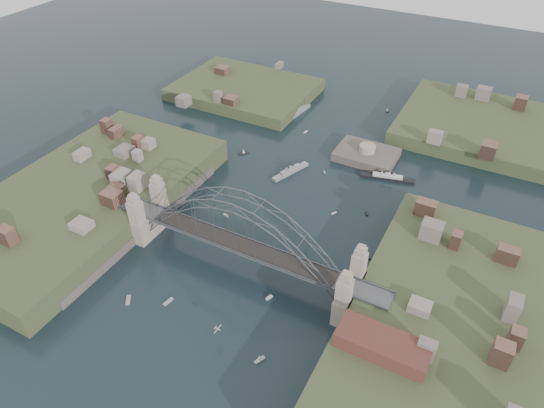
{
  "coord_description": "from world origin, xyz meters",
  "views": [
    {
      "loc": [
        52.57,
        -80.9,
        98.46
      ],
      "look_at": [
        0.0,
        18.0,
        10.0
      ],
      "focal_mm": 32.05,
      "sensor_mm": 36.0,
      "label": 1
    }
  ],
  "objects_px": {
    "bridge": "(240,234)",
    "fort_island": "(366,159)",
    "ocean_liner": "(387,178)",
    "naval_cruiser_far": "(299,112)",
    "naval_cruiser_near": "(290,171)",
    "wharf_shed": "(383,345)"
  },
  "relations": [
    {
      "from": "fort_island",
      "to": "ocean_liner",
      "type": "distance_m",
      "value": 14.66
    },
    {
      "from": "wharf_shed",
      "to": "bridge",
      "type": "bearing_deg",
      "value": 162.35
    },
    {
      "from": "fort_island",
      "to": "ocean_liner",
      "type": "relative_size",
      "value": 1.17
    },
    {
      "from": "bridge",
      "to": "naval_cruiser_near",
      "type": "bearing_deg",
      "value": 100.1
    },
    {
      "from": "wharf_shed",
      "to": "fort_island",
      "type": "bearing_deg",
      "value": 110.85
    },
    {
      "from": "ocean_liner",
      "to": "naval_cruiser_far",
      "type": "bearing_deg",
      "value": 148.68
    },
    {
      "from": "fort_island",
      "to": "ocean_liner",
      "type": "height_order",
      "value": "fort_island"
    },
    {
      "from": "naval_cruiser_near",
      "to": "ocean_liner",
      "type": "height_order",
      "value": "naval_cruiser_near"
    },
    {
      "from": "wharf_shed",
      "to": "ocean_liner",
      "type": "relative_size",
      "value": 1.06
    },
    {
      "from": "fort_island",
      "to": "wharf_shed",
      "type": "xyz_separation_m",
      "value": [
        32.0,
        -84.0,
        10.34
      ]
    },
    {
      "from": "bridge",
      "to": "naval_cruiser_near",
      "type": "relative_size",
      "value": 5.37
    },
    {
      "from": "bridge",
      "to": "ocean_liner",
      "type": "xyz_separation_m",
      "value": [
        23.12,
        60.51,
        -11.61
      ]
    },
    {
      "from": "fort_island",
      "to": "ocean_liner",
      "type": "xyz_separation_m",
      "value": [
        11.12,
        -9.49,
        1.06
      ]
    },
    {
      "from": "fort_island",
      "to": "naval_cruiser_far",
      "type": "xyz_separation_m",
      "value": [
        -37.42,
        20.05,
        1.19
      ]
    },
    {
      "from": "naval_cruiser_near",
      "to": "naval_cruiser_far",
      "type": "relative_size",
      "value": 0.96
    },
    {
      "from": "fort_island",
      "to": "naval_cruiser_near",
      "type": "bearing_deg",
      "value": -133.28
    },
    {
      "from": "fort_island",
      "to": "naval_cruiser_near",
      "type": "xyz_separation_m",
      "value": [
        -20.58,
        -21.85,
        1.08
      ]
    },
    {
      "from": "naval_cruiser_far",
      "to": "ocean_liner",
      "type": "distance_m",
      "value": 56.82
    },
    {
      "from": "wharf_shed",
      "to": "naval_cruiser_far",
      "type": "height_order",
      "value": "wharf_shed"
    },
    {
      "from": "bridge",
      "to": "fort_island",
      "type": "xyz_separation_m",
      "value": [
        12.0,
        70.0,
        -12.66
      ]
    },
    {
      "from": "wharf_shed",
      "to": "naval_cruiser_near",
      "type": "bearing_deg",
      "value": 130.23
    },
    {
      "from": "bridge",
      "to": "fort_island",
      "type": "distance_m",
      "value": 72.14
    }
  ]
}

